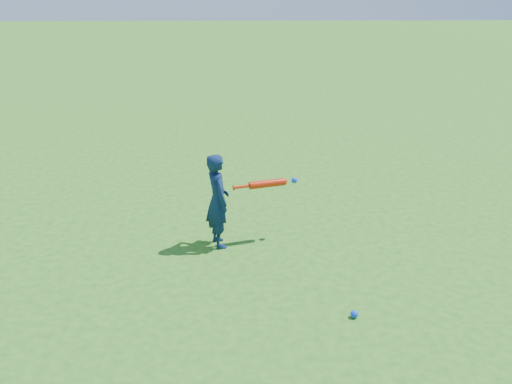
% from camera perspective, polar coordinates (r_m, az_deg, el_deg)
% --- Properties ---
extents(ground, '(80.00, 80.00, 0.00)m').
position_cam_1_polar(ground, '(7.11, -10.08, -6.14)').
color(ground, '#266818').
rests_on(ground, ground).
extents(child, '(0.41, 0.50, 1.19)m').
position_cam_1_polar(child, '(7.02, -3.85, -0.87)').
color(child, '#0E1E41').
rests_on(child, ground).
extents(ground_ball_blue, '(0.08, 0.08, 0.08)m').
position_cam_1_polar(ground_ball_blue, '(5.86, 9.80, -11.95)').
color(ground_ball_blue, blue).
rests_on(ground_ball_blue, ground).
extents(bat_swing, '(0.82, 0.32, 0.10)m').
position_cam_1_polar(bat_swing, '(7.11, 1.36, 0.87)').
color(bat_swing, red).
rests_on(bat_swing, ground).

